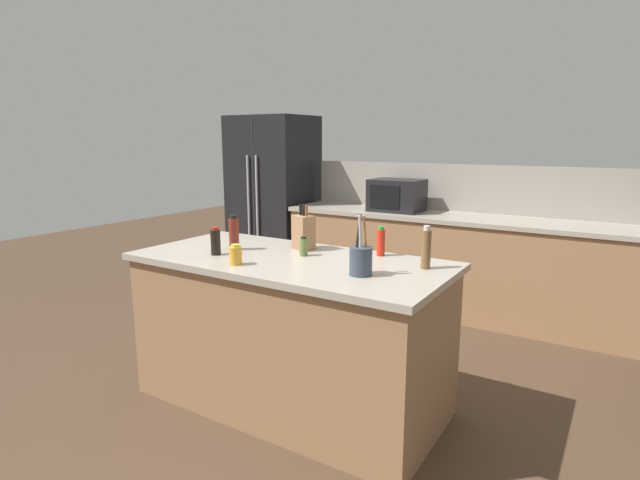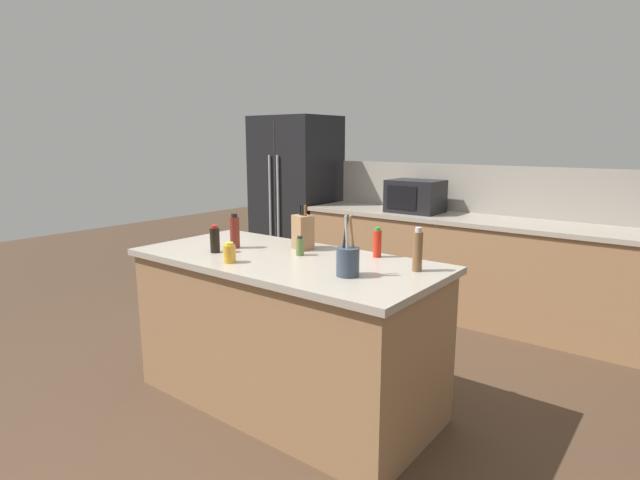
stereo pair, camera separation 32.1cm
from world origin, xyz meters
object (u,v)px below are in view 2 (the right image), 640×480
refrigerator (296,199)px  soy_sauce_bottle (215,240)px  hot_sauce_bottle (377,243)px  microwave (415,196)px  honey_jar (229,253)px  utensil_crock (348,260)px  pepper_grinder (418,251)px  spice_jar_oregano (300,246)px  vinegar_bottle (235,232)px  knife_block (303,232)px

refrigerator → soy_sauce_bottle: bearing=-60.2°
refrigerator → hot_sauce_bottle: bearing=-40.1°
microwave → honey_jar: microwave is taller
hot_sauce_bottle → soy_sauce_bottle: (-0.87, -0.51, -0.00)m
microwave → utensil_crock: utensil_crock is taller
hot_sauce_bottle → pepper_grinder: (0.34, -0.15, 0.03)m
spice_jar_oregano → pepper_grinder: (0.74, 0.10, 0.06)m
honey_jar → vinegar_bottle: size_ratio=0.52×
refrigerator → utensil_crock: 3.34m
refrigerator → utensil_crock: size_ratio=5.93×
hot_sauce_bottle → honey_jar: (-0.60, -0.64, -0.03)m
spice_jar_oregano → soy_sauce_bottle: soy_sauce_bottle is taller
honey_jar → utensil_crock: bearing=14.2°
hot_sauce_bottle → vinegar_bottle: bearing=-158.5°
utensil_crock → refrigerator: bearing=135.0°
microwave → hot_sauce_bottle: bearing=-69.4°
refrigerator → hot_sauce_bottle: size_ratio=10.47×
microwave → soy_sauce_bottle: microwave is taller
hot_sauce_bottle → spice_jar_oregano: size_ratio=1.51×
refrigerator → honey_jar: (1.66, -2.54, 0.05)m
utensil_crock → spice_jar_oregano: bearing=157.3°
microwave → spice_jar_oregano: (0.30, -2.10, -0.10)m
utensil_crock → microwave: bearing=109.0°
knife_block → soy_sauce_bottle: (-0.37, -0.41, -0.03)m
microwave → vinegar_bottle: bearing=-94.5°
utensil_crock → honey_jar: size_ratio=2.72×
vinegar_bottle → pepper_grinder: bearing=9.1°
hot_sauce_bottle → spice_jar_oregano: (-0.40, -0.25, -0.03)m
refrigerator → honey_jar: bearing=-56.9°
pepper_grinder → soy_sauce_bottle: 1.27m
utensil_crock → spice_jar_oregano: 0.54m
utensil_crock → honey_jar: bearing=-165.8°
vinegar_bottle → honey_jar: bearing=-47.7°
hot_sauce_bottle → pepper_grinder: 0.37m
pepper_grinder → vinegar_bottle: size_ratio=1.05×
microwave → pepper_grinder: 2.26m
pepper_grinder → knife_block: bearing=176.6°
pepper_grinder → honey_jar: 1.06m
hot_sauce_bottle → spice_jar_oregano: 0.47m
soy_sauce_bottle → vinegar_bottle: size_ratio=0.77×
soy_sauce_bottle → hot_sauce_bottle: bearing=30.5°
vinegar_bottle → soy_sauce_bottle: bearing=-90.4°
knife_block → spice_jar_oregano: bearing=-34.7°
pepper_grinder → honey_jar: (-0.94, -0.49, -0.06)m
knife_block → honey_jar: size_ratio=2.46×
knife_block → utensil_crock: (0.60, -0.36, -0.03)m
vinegar_bottle → spice_jar_oregano: bearing=11.1°
knife_block → spice_jar_oregano: 0.19m
hot_sauce_bottle → spice_jar_oregano: bearing=-147.8°
pepper_grinder → refrigerator: bearing=141.7°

